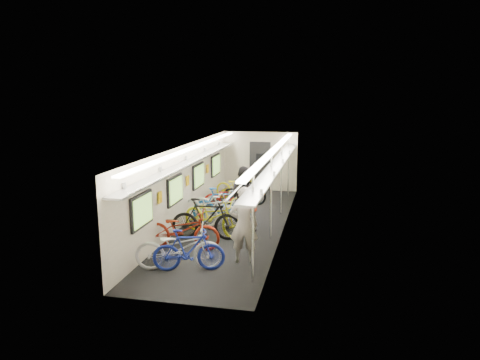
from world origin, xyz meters
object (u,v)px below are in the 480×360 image
at_px(backpack, 251,203).
at_px(passenger_mid, 244,198).
at_px(bicycle_0, 179,248).
at_px(bicycle_1, 189,250).
at_px(passenger_near, 244,225).

bearing_deg(backpack, passenger_mid, 117.24).
relative_size(passenger_mid, backpack, 4.95).
bearing_deg(backpack, bicycle_0, -125.22).
height_order(bicycle_1, backpack, backpack).
xyz_separation_m(bicycle_1, passenger_near, (1.10, 0.74, 0.43)).
xyz_separation_m(bicycle_1, backpack, (1.15, 1.34, 0.80)).
distance_m(bicycle_1, passenger_mid, 3.25).
relative_size(bicycle_0, backpack, 5.15).
relative_size(bicycle_1, backpack, 4.25).
distance_m(passenger_near, passenger_mid, 2.46).
height_order(bicycle_0, passenger_near, passenger_near).
xyz_separation_m(passenger_near, backpack, (0.05, 0.60, 0.37)).
xyz_separation_m(passenger_near, passenger_mid, (-0.46, 2.42, 0.03)).
bearing_deg(backpack, bicycle_1, -119.39).
bearing_deg(passenger_mid, bicycle_0, 109.47).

